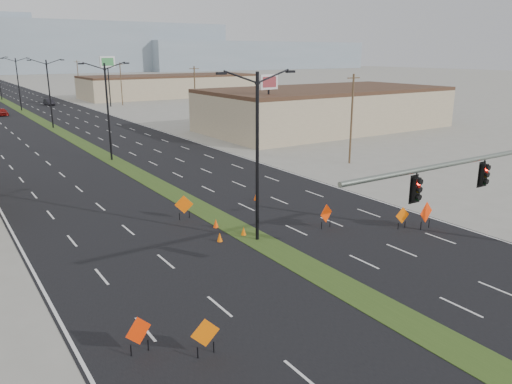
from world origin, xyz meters
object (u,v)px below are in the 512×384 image
car_left (2,112)px  cone_3 (216,223)px  streetlight_1 (108,109)px  cone_1 (220,237)px  streetlight_2 (49,92)px  pole_sign_east_far (108,65)px  cone_0 (244,231)px  streetlight_3 (18,82)px  cone_2 (256,196)px  streetlight_0 (257,153)px  construction_sign_0 (139,332)px  car_mid (49,102)px  pole_sign_east_near (269,88)px  construction_sign_3 (326,214)px  signal_mast (504,178)px  construction_sign_4 (426,213)px  construction_sign_5 (402,216)px  construction_sign_1 (205,334)px  construction_sign_2 (184,205)px

car_left → cone_3: size_ratio=6.51×
streetlight_1 → cone_1: (-2.05, -26.99, -5.13)m
streetlight_2 → pole_sign_east_far: 31.18m
cone_0 → pole_sign_east_far: pole_sign_east_far is taller
streetlight_3 → cone_2: streetlight_3 is taller
streetlight_0 → construction_sign_0: bearing=-144.0°
streetlight_2 → cone_0: 55.15m
car_mid → pole_sign_east_near: pole_sign_east_near is taller
construction_sign_3 → pole_sign_east_far: bearing=67.4°
signal_mast → construction_sign_0: 19.40m
streetlight_0 → cone_1: 5.61m
signal_mast → streetlight_3: 94.39m
construction_sign_4 → car_left: bearing=91.9°
streetlight_2 → construction_sign_5: 60.29m
streetlight_0 → cone_3: bearing=107.4°
cone_0 → pole_sign_east_far: 83.08m
construction_sign_0 → construction_sign_1: (2.03, -1.50, -0.00)m
streetlight_0 → construction_sign_1: streetlight_0 is taller
streetlight_2 → cone_2: (4.59, -48.90, -5.11)m
cone_1 → cone_2: size_ratio=0.93×
streetlight_3 → cone_0: streetlight_3 is taller
cone_1 → cone_3: (1.01, 2.31, 0.01)m
signal_mast → construction_sign_5: signal_mast is taller
cone_1 → pole_sign_east_near: (22.34, 27.11, 6.51)m
cone_3 → pole_sign_east_near: bearing=49.3°
streetlight_0 → cone_1: bearing=153.8°
construction_sign_2 → cone_2: (6.59, 1.08, -0.68)m
car_left → construction_sign_5: (13.22, -80.54, 0.19)m
streetlight_0 → construction_sign_4: (10.14, -4.33, -4.34)m
construction_sign_0 → construction_sign_2: size_ratio=0.92×
streetlight_3 → cone_3: streetlight_3 is taller
signal_mast → streetlight_0: 13.18m
construction_sign_3 → cone_1: (-6.94, 1.70, -0.67)m
car_mid → construction_sign_4: construction_sign_4 is taller
streetlight_1 → construction_sign_3: (4.89, -28.69, -4.46)m
construction_sign_5 → cone_2: construction_sign_5 is taller
streetlight_1 → cone_2: (4.59, -20.90, -5.11)m
streetlight_2 → construction_sign_2: (-2.00, -49.98, -4.43)m
cone_2 → pole_sign_east_near: 27.03m
streetlight_1 → construction_sign_4: streetlight_1 is taller
construction_sign_1 → construction_sign_0: bearing=148.6°
car_left → construction_sign_5: size_ratio=2.68×
streetlight_3 → streetlight_0: bearing=-90.0°
cone_3 → streetlight_0: bearing=-72.6°
construction_sign_3 → construction_sign_5: size_ratio=1.12×
car_mid → car_left: bearing=-129.4°
construction_sign_0 → cone_2: (14.88, 14.58, -0.60)m
construction_sign_5 → signal_mast: bearing=-86.7°
streetlight_0 → streetlight_2: same height
construction_sign_2 → cone_1: size_ratio=2.91×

